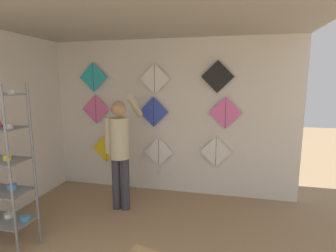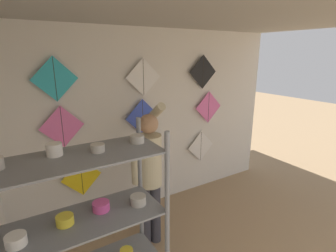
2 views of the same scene
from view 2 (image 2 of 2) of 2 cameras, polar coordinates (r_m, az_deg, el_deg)
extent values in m
cube|color=silver|center=(4.10, -4.75, 0.87)|extent=(4.88, 0.06, 2.80)
cube|color=#A8A399|center=(2.43, 17.78, 23.88)|extent=(4.88, 4.61, 0.04)
cylinder|color=slate|center=(2.20, -5.61, -24.78)|extent=(0.03, 0.03, 2.03)
cube|color=slate|center=(1.65, -17.84, -19.00)|extent=(0.90, 0.37, 0.01)
cube|color=slate|center=(1.47, -19.09, -6.51)|extent=(0.90, 0.37, 0.01)
cylinder|color=white|center=(1.58, -30.20, -20.70)|extent=(0.10, 0.10, 0.05)
cylinder|color=yellow|center=(1.62, -21.54, -18.50)|extent=(0.10, 0.10, 0.05)
cylinder|color=#D84C99|center=(1.68, -14.37, -16.55)|extent=(0.10, 0.10, 0.05)
cylinder|color=#B2ADA3|center=(1.70, -6.49, -15.71)|extent=(0.10, 0.10, 0.06)
cylinder|color=white|center=(1.51, -23.53, -4.73)|extent=(0.08, 0.08, 0.07)
cylinder|color=#B2ADA3|center=(1.49, -15.05, -4.63)|extent=(0.08, 0.08, 0.04)
cylinder|color=#B2ADA3|center=(1.60, -6.74, -2.81)|extent=(0.09, 0.09, 0.05)
cylinder|color=#383842|center=(3.55, -4.98, -18.95)|extent=(0.14, 0.14, 0.86)
cylinder|color=#383842|center=(3.61, -2.75, -18.24)|extent=(0.14, 0.14, 0.86)
cylinder|color=beige|center=(3.22, -4.10, -7.48)|extent=(0.30, 0.30, 0.64)
sphere|color=tan|center=(3.07, -4.26, 0.47)|extent=(0.23, 0.23, 0.23)
cylinder|color=beige|center=(3.13, -7.07, -7.57)|extent=(0.11, 0.11, 0.57)
cylinder|color=beige|center=(3.35, -3.39, 2.23)|extent=(0.11, 0.53, 0.42)
cube|color=yellow|center=(3.90, -18.27, -10.53)|extent=(0.55, 0.01, 0.55)
cylinder|color=black|center=(3.89, -18.27, -10.54)|extent=(0.01, 0.01, 0.53)
cube|color=white|center=(4.23, -4.14, -7.81)|extent=(0.55, 0.01, 0.55)
cylinder|color=black|center=(4.23, -4.13, -7.82)|extent=(0.01, 0.01, 0.53)
sphere|color=white|center=(4.36, -4.00, -11.80)|extent=(0.04, 0.04, 0.04)
sphere|color=white|center=(4.39, -3.98, -12.61)|extent=(0.04, 0.04, 0.04)
cube|color=white|center=(4.74, 7.16, -4.38)|extent=(0.55, 0.01, 0.55)
cylinder|color=black|center=(4.74, 7.17, -4.39)|extent=(0.01, 0.01, 0.53)
cube|color=pink|center=(3.61, -22.05, -0.17)|extent=(0.55, 0.01, 0.55)
cylinder|color=black|center=(3.60, -22.04, -0.18)|extent=(0.01, 0.01, 0.53)
cube|color=blue|center=(3.95, -5.52, 1.92)|extent=(0.55, 0.01, 0.55)
cylinder|color=black|center=(3.95, -5.51, 1.92)|extent=(0.01, 0.01, 0.53)
cube|color=pink|center=(4.64, 8.81, 4.08)|extent=(0.55, 0.01, 0.55)
cylinder|color=black|center=(4.64, 8.83, 4.07)|extent=(0.01, 0.01, 0.53)
cube|color=#28B2C6|center=(3.50, -23.42, 9.35)|extent=(0.55, 0.01, 0.55)
cylinder|color=black|center=(3.50, -23.41, 9.35)|extent=(0.01, 0.01, 0.53)
cube|color=white|center=(3.86, -5.39, 10.54)|extent=(0.55, 0.01, 0.55)
cylinder|color=black|center=(3.86, -5.37, 10.54)|extent=(0.01, 0.01, 0.53)
cube|color=black|center=(4.46, 7.62, 11.59)|extent=(0.55, 0.01, 0.55)
cylinder|color=black|center=(4.46, 7.63, 11.59)|extent=(0.01, 0.01, 0.53)
camera|label=1|loc=(3.21, 77.26, -3.64)|focal=28.00mm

